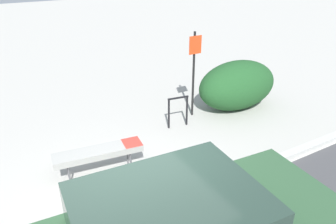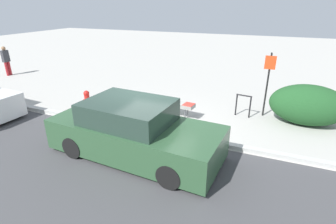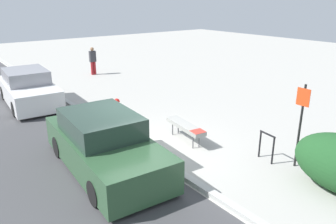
{
  "view_description": "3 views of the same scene",
  "coord_description": "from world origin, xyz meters",
  "px_view_note": "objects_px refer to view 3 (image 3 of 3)",
  "views": [
    {
      "loc": [
        -1.56,
        -3.86,
        4.03
      ],
      "look_at": [
        1.56,
        1.48,
        1.03
      ],
      "focal_mm": 35.0,
      "sensor_mm": 36.0,
      "label": 1
    },
    {
      "loc": [
        3.28,
        -6.72,
        3.83
      ],
      "look_at": [
        0.36,
        0.38,
        0.64
      ],
      "focal_mm": 28.0,
      "sensor_mm": 36.0,
      "label": 2
    },
    {
      "loc": [
        7.38,
        -4.77,
        4.33
      ],
      "look_at": [
        -0.22,
        1.03,
        1.02
      ],
      "focal_mm": 35.0,
      "sensor_mm": 36.0,
      "label": 3
    }
  ],
  "objects_px": {
    "sign_post": "(301,119)",
    "parked_car_far": "(28,89)",
    "pedestrian": "(93,60)",
    "parked_car_near": "(104,145)",
    "bike_rack": "(267,144)",
    "fire_hydrant": "(117,107)",
    "bench": "(186,126)"
  },
  "relations": [
    {
      "from": "fire_hydrant",
      "to": "parked_car_far",
      "type": "bearing_deg",
      "value": -150.75
    },
    {
      "from": "bench",
      "to": "pedestrian",
      "type": "distance_m",
      "value": 11.0
    },
    {
      "from": "bike_rack",
      "to": "pedestrian",
      "type": "xyz_separation_m",
      "value": [
        -13.24,
        0.99,
        0.37
      ]
    },
    {
      "from": "bench",
      "to": "bike_rack",
      "type": "distance_m",
      "value": 2.59
    },
    {
      "from": "sign_post",
      "to": "parked_car_far",
      "type": "bearing_deg",
      "value": -158.04
    },
    {
      "from": "fire_hydrant",
      "to": "bench",
      "type": "bearing_deg",
      "value": 11.81
    },
    {
      "from": "sign_post",
      "to": "fire_hydrant",
      "type": "height_order",
      "value": "sign_post"
    },
    {
      "from": "parked_car_near",
      "to": "bench",
      "type": "bearing_deg",
      "value": 95.31
    },
    {
      "from": "bike_rack",
      "to": "parked_car_far",
      "type": "bearing_deg",
      "value": -158.44
    },
    {
      "from": "bench",
      "to": "sign_post",
      "type": "bearing_deg",
      "value": 29.77
    },
    {
      "from": "bench",
      "to": "parked_car_far",
      "type": "height_order",
      "value": "parked_car_far"
    },
    {
      "from": "parked_car_near",
      "to": "bike_rack",
      "type": "bearing_deg",
      "value": 62.21
    },
    {
      "from": "pedestrian",
      "to": "parked_car_near",
      "type": "xyz_separation_m",
      "value": [
        10.89,
        -4.78,
        -0.19
      ]
    },
    {
      "from": "sign_post",
      "to": "parked_car_near",
      "type": "xyz_separation_m",
      "value": [
        -3.05,
        -4.15,
        -0.7
      ]
    },
    {
      "from": "parked_car_far",
      "to": "bench",
      "type": "bearing_deg",
      "value": 25.58
    },
    {
      "from": "bike_rack",
      "to": "pedestrian",
      "type": "distance_m",
      "value": 13.28
    },
    {
      "from": "sign_post",
      "to": "pedestrian",
      "type": "bearing_deg",
      "value": 177.42
    },
    {
      "from": "sign_post",
      "to": "pedestrian",
      "type": "distance_m",
      "value": 13.96
    },
    {
      "from": "sign_post",
      "to": "bike_rack",
      "type": "bearing_deg",
      "value": -152.72
    },
    {
      "from": "bike_rack",
      "to": "parked_car_far",
      "type": "distance_m",
      "value": 10.25
    },
    {
      "from": "bench",
      "to": "parked_car_near",
      "type": "relative_size",
      "value": 0.38
    },
    {
      "from": "parked_car_far",
      "to": "bike_rack",
      "type": "bearing_deg",
      "value": 25.31
    },
    {
      "from": "bike_rack",
      "to": "parked_car_near",
      "type": "xyz_separation_m",
      "value": [
        -2.35,
        -3.79,
        0.18
      ]
    },
    {
      "from": "bench",
      "to": "pedestrian",
      "type": "xyz_separation_m",
      "value": [
        -10.82,
        1.9,
        0.38
      ]
    },
    {
      "from": "parked_car_far",
      "to": "pedestrian",
      "type": "bearing_deg",
      "value": 131.71
    },
    {
      "from": "fire_hydrant",
      "to": "parked_car_far",
      "type": "distance_m",
      "value": 4.45
    },
    {
      "from": "pedestrian",
      "to": "parked_car_far",
      "type": "relative_size",
      "value": 0.36
    },
    {
      "from": "sign_post",
      "to": "parked_car_far",
      "type": "relative_size",
      "value": 0.5
    },
    {
      "from": "bike_rack",
      "to": "sign_post",
      "type": "relative_size",
      "value": 0.36
    },
    {
      "from": "fire_hydrant",
      "to": "parked_car_far",
      "type": "relative_size",
      "value": 0.17
    },
    {
      "from": "pedestrian",
      "to": "parked_car_far",
      "type": "distance_m",
      "value": 6.03
    },
    {
      "from": "parked_car_near",
      "to": "parked_car_far",
      "type": "distance_m",
      "value": 7.18
    }
  ]
}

